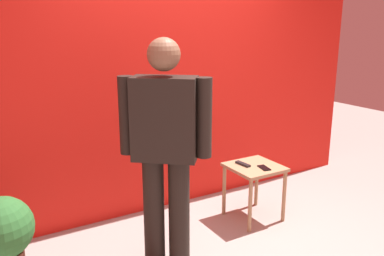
# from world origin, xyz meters

# --- Properties ---
(back_wall_red) EXTENTS (4.63, 0.12, 3.01)m
(back_wall_red) POSITION_xyz_m (0.00, 1.26, 1.50)
(back_wall_red) COLOR red
(back_wall_red) RESTS_ON ground_plane
(standing_person) EXTENTS (0.61, 0.52, 1.75)m
(standing_person) POSITION_xyz_m (-0.57, 0.29, 0.98)
(standing_person) COLOR black
(standing_person) RESTS_ON ground_plane
(side_table) EXTENTS (0.47, 0.47, 0.54)m
(side_table) POSITION_xyz_m (0.49, 0.53, 0.44)
(side_table) COLOR tan
(side_table) RESTS_ON ground_plane
(cell_phone) EXTENTS (0.10, 0.15, 0.01)m
(cell_phone) POSITION_xyz_m (0.52, 0.43, 0.54)
(cell_phone) COLOR black
(cell_phone) RESTS_ON side_table
(tv_remote) EXTENTS (0.06, 0.17, 0.02)m
(tv_remote) POSITION_xyz_m (0.40, 0.60, 0.55)
(tv_remote) COLOR black
(tv_remote) RESTS_ON side_table
(potted_plant) EXTENTS (0.44, 0.44, 0.69)m
(potted_plant) POSITION_xyz_m (-1.70, 0.58, 0.41)
(potted_plant) COLOR brown
(potted_plant) RESTS_ON ground_plane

